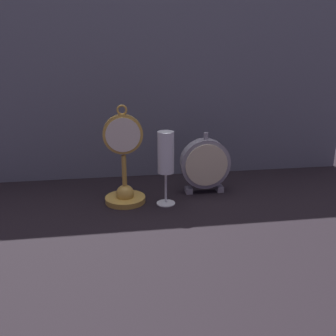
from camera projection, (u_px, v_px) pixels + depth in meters
ground_plane at (172, 212)px, 1.06m from camera, size 4.00×4.00×0.00m
fabric_backdrop_drape at (157, 83)px, 1.26m from camera, size 1.37×0.01×0.65m
pocket_watch_on_stand at (124, 172)px, 1.09m from camera, size 0.12×0.12×0.29m
mantel_clock_silver at (205, 164)px, 1.17m from camera, size 0.16×0.04×0.19m
champagne_flute at (166, 157)px, 1.06m from camera, size 0.06×0.06×0.22m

